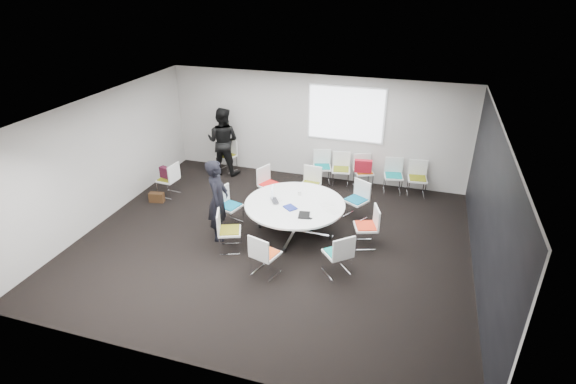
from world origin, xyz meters
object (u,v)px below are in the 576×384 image
(chair_ring_f, at_px, (229,238))
(chair_back_e, at_px, (416,185))
(cup, at_px, (299,193))
(chair_ring_e, at_px, (230,213))
(chair_spare_left, at_px, (169,186))
(chair_ring_d, at_px, (270,191))
(person_back, at_px, (223,141))
(chair_ring_c, at_px, (310,191))
(chair_ring_a, at_px, (366,234))
(maroon_bag, at_px, (167,173))
(chair_person_back, at_px, (227,161))
(laptop, at_px, (277,201))
(chair_ring_h, at_px, (337,261))
(chair_ring_b, at_px, (356,207))
(chair_back_c, at_px, (363,178))
(chair_back_d, at_px, (393,182))
(conference_table, at_px, (295,212))
(chair_back_a, at_px, (322,173))
(chair_ring_g, at_px, (265,262))
(brown_bag, at_px, (157,197))
(chair_back_b, at_px, (341,176))
(person_main, at_px, (218,200))

(chair_ring_f, xyz_separation_m, chair_back_e, (3.50, 3.71, 0.00))
(chair_ring_f, bearing_deg, cup, 122.20)
(chair_ring_e, relative_size, chair_spare_left, 1.00)
(chair_ring_d, height_order, person_back, person_back)
(chair_ring_c, distance_m, cup, 1.22)
(chair_ring_a, distance_m, maroon_bag, 5.17)
(chair_person_back, height_order, laptop, chair_person_back)
(chair_ring_d, relative_size, chair_ring_h, 1.00)
(chair_ring_b, height_order, chair_spare_left, same)
(chair_ring_d, bearing_deg, chair_back_c, 148.50)
(chair_back_d, bearing_deg, conference_table, 45.75)
(chair_ring_c, xyz_separation_m, chair_ring_f, (-1.02, -2.54, 0.00))
(chair_ring_e, height_order, chair_back_a, same)
(chair_ring_f, xyz_separation_m, chair_ring_g, (0.97, -0.56, 0.00))
(conference_table, xyz_separation_m, chair_back_d, (1.84, 2.68, -0.25))
(chair_ring_f, distance_m, brown_bag, 2.95)
(conference_table, relative_size, chair_back_e, 2.42)
(chair_spare_left, relative_size, cup, 9.78)
(conference_table, xyz_separation_m, maroon_bag, (-3.55, 0.81, 0.09))
(chair_ring_b, bearing_deg, chair_ring_f, 72.92)
(chair_ring_a, xyz_separation_m, chair_ring_b, (-0.39, 1.10, 0.00))
(chair_back_b, distance_m, person_back, 3.35)
(chair_ring_h, distance_m, chair_back_e, 4.04)
(chair_back_e, relative_size, person_main, 0.50)
(chair_ring_f, distance_m, chair_back_a, 3.86)
(chair_ring_b, bearing_deg, chair_back_d, -83.15)
(chair_back_e, bearing_deg, chair_ring_b, 45.31)
(chair_ring_d, bearing_deg, chair_ring_h, 65.49)
(chair_back_c, xyz_separation_m, person_back, (-3.86, -0.19, 0.66))
(chair_back_e, distance_m, maroon_bag, 6.27)
(chair_ring_g, bearing_deg, chair_ring_a, 60.08)
(chair_back_a, relative_size, chair_back_b, 1.00)
(chair_back_a, bearing_deg, chair_back_e, 162.71)
(chair_back_c, height_order, chair_back_e, same)
(chair_person_back, distance_m, cup, 3.63)
(brown_bag, bearing_deg, chair_back_b, 28.80)
(chair_ring_g, height_order, chair_back_c, same)
(chair_ring_b, distance_m, chair_ring_f, 3.05)
(person_main, height_order, laptop, person_main)
(chair_back_e, relative_size, maroon_bag, 2.20)
(person_main, bearing_deg, chair_ring_f, -148.12)
(chair_ring_b, relative_size, chair_back_e, 1.00)
(conference_table, distance_m, chair_back_b, 2.73)
(laptop, distance_m, cup, 0.57)
(chair_back_a, height_order, chair_back_c, same)
(chair_ring_b, xyz_separation_m, laptop, (-1.54, -1.09, 0.47))
(chair_back_a, height_order, chair_back_e, same)
(chair_ring_d, height_order, chair_spare_left, same)
(chair_back_b, bearing_deg, chair_person_back, -10.43)
(chair_ring_f, bearing_deg, chair_back_b, 135.98)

